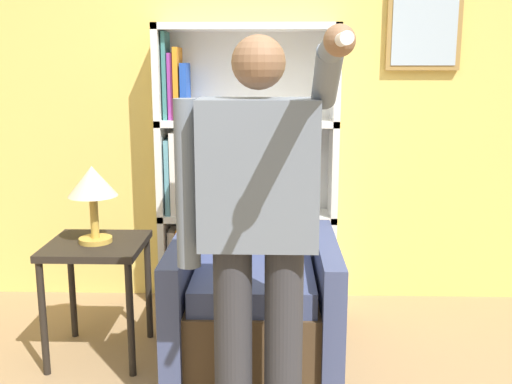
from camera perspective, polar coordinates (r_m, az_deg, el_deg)
wall_back at (r=3.87m, az=1.43°, el=10.13°), size 8.00×0.11×2.80m
bookcase at (r=3.78m, az=-2.40°, el=1.62°), size 1.11×0.28×1.77m
armchair at (r=3.11m, az=-0.13°, el=-9.36°), size 0.82×0.87×1.31m
person_standing at (r=2.24m, az=0.17°, el=-3.24°), size 0.59×0.78×1.64m
side_table at (r=3.25m, az=-14.92°, el=-6.33°), size 0.49×0.49×0.63m
table_lamp at (r=3.15m, az=-15.30°, el=0.52°), size 0.25×0.25×0.40m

